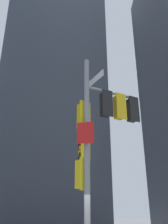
{
  "coord_description": "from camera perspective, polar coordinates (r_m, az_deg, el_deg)",
  "views": [
    {
      "loc": [
        -0.29,
        -8.78,
        2.02
      ],
      "look_at": [
        -0.11,
        -0.07,
        5.52
      ],
      "focal_mm": 39.23,
      "sensor_mm": 36.0,
      "label": 1
    }
  ],
  "objects": [
    {
      "name": "building_mid_block",
      "position": [
        34.38,
        -6.26,
        1.35
      ],
      "size": [
        12.85,
        12.85,
        31.0
      ],
      "primitive_type": "cube",
      "color": "#4C5460",
      "rests_on": "ground"
    },
    {
      "name": "signal_pole_assembly",
      "position": [
        9.78,
        2.82,
        -5.49
      ],
      "size": [
        2.73,
        2.75,
        7.89
      ],
      "color": "gray",
      "rests_on": "ground"
    }
  ]
}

